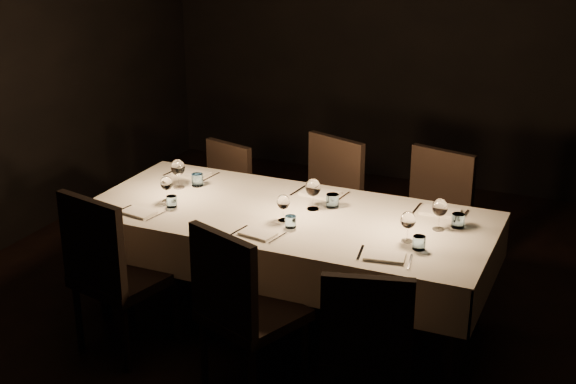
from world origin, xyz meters
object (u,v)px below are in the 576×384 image
at_px(chair_near_center, 241,304).
at_px(chair_near_right, 367,342).
at_px(dining_table, 288,224).
at_px(chair_near_left, 112,268).
at_px(chair_far_left, 220,196).
at_px(chair_far_center, 324,202).
at_px(chair_far_right, 432,216).

relative_size(chair_near_center, chair_near_right, 1.07).
xyz_separation_m(dining_table, chair_near_left, (-0.79, -0.75, -0.12)).
bearing_deg(chair_near_right, chair_far_left, -58.25).
bearing_deg(chair_far_left, chair_far_center, 19.21).
xyz_separation_m(dining_table, chair_near_center, (0.08, -0.81, -0.14)).
relative_size(chair_near_left, chair_near_center, 1.03).
bearing_deg(chair_far_right, chair_near_center, -96.19).
relative_size(dining_table, chair_near_right, 2.71).
bearing_deg(chair_near_left, chair_far_left, -73.82).
height_order(chair_near_left, chair_far_right, chair_near_left).
bearing_deg(dining_table, chair_near_left, -136.70).
distance_m(dining_table, chair_far_left, 1.15).
relative_size(chair_near_right, chair_far_center, 0.92).
distance_m(chair_near_center, chair_far_center, 1.58).
bearing_deg(chair_near_center, chair_near_right, -162.26).
distance_m(chair_near_left, chair_far_right, 2.19).
relative_size(chair_near_right, chair_far_right, 0.95).
relative_size(chair_near_center, chair_far_center, 0.99).
distance_m(dining_table, chair_near_center, 0.83).
height_order(dining_table, chair_far_right, chair_far_right).
distance_m(dining_table, chair_near_left, 1.10).
relative_size(dining_table, chair_far_center, 2.50).
relative_size(chair_near_left, chair_far_center, 1.03).
bearing_deg(chair_far_center, dining_table, -65.63).
height_order(chair_near_left, chair_far_left, chair_near_left).
bearing_deg(dining_table, chair_far_right, 50.57).
relative_size(dining_table, chair_near_center, 2.53).
distance_m(dining_table, chair_far_right, 1.12).
distance_m(chair_far_center, chair_far_right, 0.77).
height_order(chair_near_right, chair_far_right, chair_far_right).
relative_size(chair_near_center, chair_far_right, 1.02).
bearing_deg(chair_far_center, chair_near_center, -64.79).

